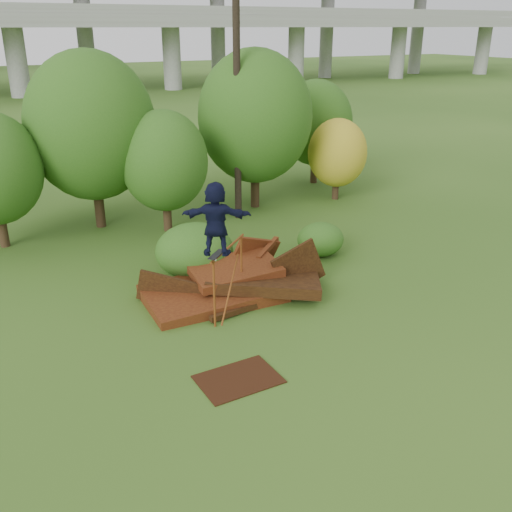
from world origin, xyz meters
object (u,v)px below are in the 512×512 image
skater (216,219)px  utility_pole (237,78)px  scrap_pile (234,284)px  flat_plate (238,379)px

skater → utility_pole: bearing=-88.9°
scrap_pile → flat_plate: bearing=-114.5°
scrap_pile → utility_pole: 9.07m
flat_plate → utility_pole: (5.21, 10.61, 5.56)m
flat_plate → skater: bearing=75.1°
utility_pole → scrap_pile: bearing=-117.1°
flat_plate → utility_pole: bearing=63.8°
skater → utility_pole: utility_pole is taller
scrap_pile → utility_pole: size_ratio=0.51×
scrap_pile → skater: 3.12m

